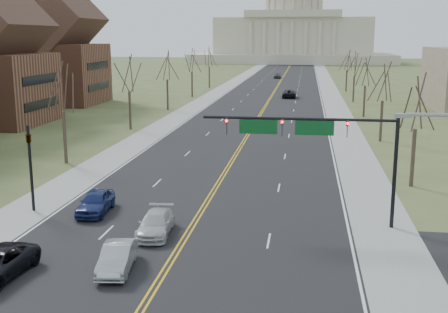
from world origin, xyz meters
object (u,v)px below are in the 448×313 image
(car_sb_outer_second, at_px, (96,202))
(car_far_sb, at_px, (277,75))
(car_sb_inner_second, at_px, (155,224))
(car_far_nb, at_px, (289,94))
(car_sb_inner_lead, at_px, (117,257))
(signal_mast, at_px, (313,136))
(signal_left, at_px, (30,158))

(car_sb_outer_second, xyz_separation_m, car_far_sb, (5.63, 127.80, 0.02))
(car_sb_inner_second, xyz_separation_m, car_sb_outer_second, (-5.16, 3.55, 0.10))
(car_sb_inner_second, relative_size, car_far_sb, 1.00)
(car_far_nb, bearing_deg, car_sb_inner_lead, 85.19)
(signal_mast, height_order, car_sb_inner_lead, signal_mast)
(car_sb_inner_second, bearing_deg, car_far_sb, 84.90)
(car_sb_inner_lead, relative_size, car_far_nb, 0.74)
(signal_mast, relative_size, car_sb_inner_lead, 2.90)
(car_sb_inner_second, distance_m, car_far_nb, 79.76)
(car_sb_inner_lead, bearing_deg, signal_mast, 34.78)
(signal_mast, xyz_separation_m, car_sb_outer_second, (-14.50, 0.18, -4.98))
(car_sb_inner_lead, relative_size, car_far_sb, 0.90)
(signal_left, height_order, car_far_sb, signal_left)
(signal_left, height_order, car_far_nb, signal_left)
(signal_mast, height_order, car_far_sb, signal_mast)
(signal_mast, bearing_deg, car_sb_inner_second, -160.15)
(signal_mast, relative_size, car_sb_inner_second, 2.63)
(signal_mast, xyz_separation_m, car_far_sb, (-8.87, 127.97, -4.96))
(signal_mast, distance_m, car_sb_inner_second, 11.16)
(car_sb_inner_lead, distance_m, car_far_sb, 136.85)
(car_sb_inner_lead, distance_m, car_sb_inner_second, 5.53)
(car_far_sb, bearing_deg, car_sb_outer_second, -91.87)
(signal_mast, xyz_separation_m, signal_left, (-18.95, 0.00, -2.05))
(car_far_nb, bearing_deg, car_far_sb, -85.23)
(car_sb_inner_lead, xyz_separation_m, car_far_sb, (1.00, 136.85, 0.10))
(signal_left, height_order, car_sb_inner_second, signal_left)
(car_sb_inner_second, relative_size, car_far_nb, 0.81)
(car_sb_inner_second, bearing_deg, signal_left, 155.73)
(signal_mast, relative_size, signal_left, 2.02)
(car_far_nb, xyz_separation_m, car_far_sb, (-5.02, 51.78, 0.00))
(signal_left, distance_m, car_far_nb, 77.73)
(car_sb_inner_second, relative_size, car_sb_outer_second, 1.02)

